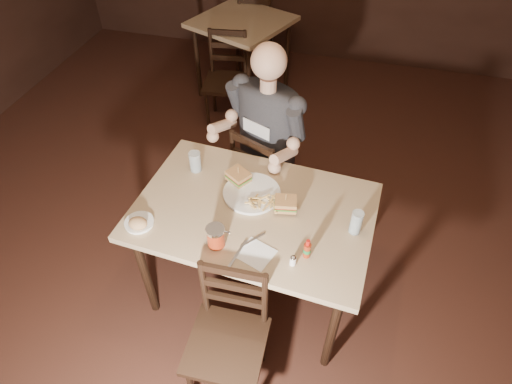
% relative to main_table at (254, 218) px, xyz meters
% --- Properties ---
extents(room_shell, '(7.00, 7.00, 7.00)m').
position_rel_main_table_xyz_m(room_shell, '(0.05, -0.19, 0.71)').
color(room_shell, black).
rests_on(room_shell, ground).
extents(main_table, '(1.32, 0.93, 0.77)m').
position_rel_main_table_xyz_m(main_table, '(0.00, 0.00, 0.00)').
color(main_table, tan).
rests_on(main_table, ground).
extents(bg_table, '(1.04, 1.04, 0.77)m').
position_rel_main_table_xyz_m(bg_table, '(-0.73, 2.31, -0.01)').
color(bg_table, tan).
rests_on(bg_table, ground).
extents(chair_far, '(0.52, 0.54, 0.83)m').
position_rel_main_table_xyz_m(chair_far, '(-0.08, 0.65, -0.28)').
color(chair_far, black).
rests_on(chair_far, ground).
extents(chair_near, '(0.39, 0.43, 0.82)m').
position_rel_main_table_xyz_m(chair_near, '(0.02, -0.61, -0.28)').
color(chair_near, black).
rests_on(chair_near, ground).
extents(bg_chair_far, '(0.43, 0.46, 0.83)m').
position_rel_main_table_xyz_m(bg_chair_far, '(-0.73, 2.86, -0.28)').
color(bg_chair_far, black).
rests_on(bg_chair_far, ground).
extents(bg_chair_near, '(0.44, 0.47, 0.83)m').
position_rel_main_table_xyz_m(bg_chair_near, '(-0.73, 1.76, -0.28)').
color(bg_chair_near, black).
rests_on(bg_chair_near, ground).
extents(diner, '(0.68, 0.62, 0.96)m').
position_rel_main_table_xyz_m(diner, '(-0.10, 0.60, 0.22)').
color(diner, '#302F34').
rests_on(diner, chair_far).
extents(dinner_plate, '(0.33, 0.33, 0.02)m').
position_rel_main_table_xyz_m(dinner_plate, '(-0.04, 0.10, 0.09)').
color(dinner_plate, white).
rests_on(dinner_plate, main_table).
extents(sandwich_left, '(0.15, 0.15, 0.10)m').
position_rel_main_table_xyz_m(sandwich_left, '(-0.14, 0.18, 0.14)').
color(sandwich_left, tan).
rests_on(sandwich_left, dinner_plate).
extents(sandwich_right, '(0.13, 0.11, 0.10)m').
position_rel_main_table_xyz_m(sandwich_right, '(0.16, 0.04, 0.14)').
color(sandwich_right, tan).
rests_on(sandwich_right, dinner_plate).
extents(fries_pile, '(0.26, 0.19, 0.04)m').
position_rel_main_table_xyz_m(fries_pile, '(0.07, 0.03, 0.11)').
color(fries_pile, '#F4C76D').
rests_on(fries_pile, dinner_plate).
extents(ketchup_dollop, '(0.05, 0.05, 0.01)m').
position_rel_main_table_xyz_m(ketchup_dollop, '(0.15, 0.01, 0.10)').
color(ketchup_dollop, maroon).
rests_on(ketchup_dollop, dinner_plate).
extents(glass_left, '(0.07, 0.07, 0.12)m').
position_rel_main_table_xyz_m(glass_left, '(-0.41, 0.22, 0.14)').
color(glass_left, silver).
rests_on(glass_left, main_table).
extents(glass_right, '(0.06, 0.06, 0.14)m').
position_rel_main_table_xyz_m(glass_right, '(0.53, -0.02, 0.14)').
color(glass_right, silver).
rests_on(glass_right, main_table).
extents(hot_sauce, '(0.04, 0.04, 0.12)m').
position_rel_main_table_xyz_m(hot_sauce, '(0.33, -0.23, 0.13)').
color(hot_sauce, maroon).
rests_on(hot_sauce, main_table).
extents(salt_shaker, '(0.03, 0.03, 0.06)m').
position_rel_main_table_xyz_m(salt_shaker, '(0.27, -0.30, 0.10)').
color(salt_shaker, white).
rests_on(salt_shaker, main_table).
extents(syrup_dispenser, '(0.10, 0.10, 0.12)m').
position_rel_main_table_xyz_m(syrup_dispenser, '(-0.12, -0.28, 0.14)').
color(syrup_dispenser, maroon).
rests_on(syrup_dispenser, main_table).
extents(napkin, '(0.20, 0.19, 0.00)m').
position_rel_main_table_xyz_m(napkin, '(0.09, -0.28, 0.08)').
color(napkin, white).
rests_on(napkin, main_table).
extents(knife, '(0.05, 0.20, 0.00)m').
position_rel_main_table_xyz_m(knife, '(0.00, -0.32, 0.08)').
color(knife, silver).
rests_on(knife, napkin).
extents(fork, '(0.10, 0.12, 0.00)m').
position_rel_main_table_xyz_m(fork, '(0.05, -0.21, 0.08)').
color(fork, silver).
rests_on(fork, napkin).
extents(side_plate, '(0.16, 0.16, 0.01)m').
position_rel_main_table_xyz_m(side_plate, '(-0.54, -0.25, 0.08)').
color(side_plate, white).
rests_on(side_plate, main_table).
extents(bread_roll, '(0.10, 0.09, 0.06)m').
position_rel_main_table_xyz_m(bread_roll, '(-0.53, -0.28, 0.12)').
color(bread_roll, tan).
rests_on(bread_roll, side_plate).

